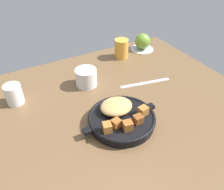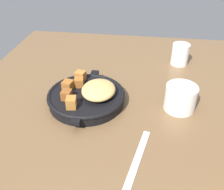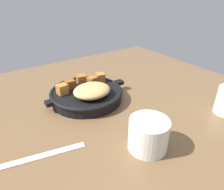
{
  "view_description": "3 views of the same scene",
  "coord_description": "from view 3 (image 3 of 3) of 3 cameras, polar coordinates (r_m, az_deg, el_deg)",
  "views": [
    {
      "loc": [
        -30.09,
        -54.4,
        55.38
      ],
      "look_at": [
        1.46,
        2.64,
        5.38
      ],
      "focal_mm": 36.87,
      "sensor_mm": 36.0,
      "label": 1
    },
    {
      "loc": [
        58.84,
        9.17,
        44.37
      ],
      "look_at": [
        1.56,
        1.09,
        4.52
      ],
      "focal_mm": 40.43,
      "sensor_mm": 36.0,
      "label": 2
    },
    {
      "loc": [
        25.25,
        44.46,
        32.6
      ],
      "look_at": [
        -3.83,
        1.94,
        4.39
      ],
      "focal_mm": 32.67,
      "sensor_mm": 36.0,
      "label": 3
    }
  ],
  "objects": [
    {
      "name": "ceramic_mug_white",
      "position": [
        0.46,
        10.14,
        -10.81
      ],
      "size": [
        8.8,
        8.8,
        7.3
      ],
      "primitive_type": "cylinder",
      "color": "silver",
      "rests_on": "ground_plane"
    },
    {
      "name": "butter_knife",
      "position": [
        0.48,
        -21.04,
        -16.08
      ],
      "size": [
        21.96,
        6.07,
        0.36
      ],
      "primitive_type": "cube",
      "rotation": [
        0.0,
        0.0,
        -0.21
      ],
      "color": "silver",
      "rests_on": "ground_plane"
    },
    {
      "name": "cast_iron_skillet",
      "position": [
        0.64,
        -6.67,
        0.62
      ],
      "size": [
        27.02,
        22.72,
        6.57
      ],
      "color": "black",
      "rests_on": "ground_plane"
    },
    {
      "name": "ground_plane",
      "position": [
        0.61,
        -3.99,
        -4.84
      ],
      "size": [
        110.26,
        91.9,
        2.4
      ],
      "primitive_type": "cube",
      "color": "brown"
    }
  ]
}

